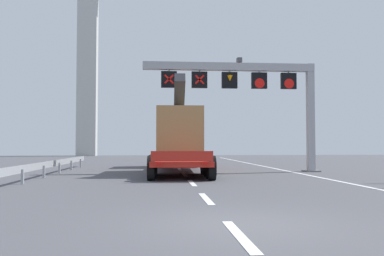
% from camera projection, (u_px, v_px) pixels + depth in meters
% --- Properties ---
extents(ground, '(112.00, 112.00, 0.00)m').
position_uv_depth(ground, '(239.00, 224.00, 8.22)').
color(ground, '#4C4C51').
extents(lane_markings, '(0.20, 57.06, 0.01)m').
position_uv_depth(lane_markings, '(178.00, 167.00, 29.34)').
color(lane_markings, silver).
rests_on(lane_markings, ground).
extents(edge_line_right, '(0.20, 63.00, 0.01)m').
position_uv_depth(edge_line_right, '(314.00, 176.00, 20.68)').
color(edge_line_right, silver).
rests_on(edge_line_right, ground).
extents(overhead_lane_gantry, '(10.42, 0.90, 6.73)m').
position_uv_depth(overhead_lane_gantry, '(251.00, 84.00, 24.45)').
color(overhead_lane_gantry, '#9EA0A5').
rests_on(overhead_lane_gantry, ground).
extents(heavy_haul_truck_red, '(3.32, 14.12, 5.30)m').
position_uv_depth(heavy_haul_truck_red, '(178.00, 138.00, 25.78)').
color(heavy_haul_truck_red, red).
rests_on(heavy_haul_truck_red, ground).
extents(guardrail_left, '(0.13, 25.17, 0.76)m').
position_uv_depth(guardrail_left, '(33.00, 168.00, 18.20)').
color(guardrail_left, '#999EA3').
rests_on(guardrail_left, ground).
extents(bridge_pylon_distant, '(9.00, 2.00, 39.63)m').
position_uv_depth(bridge_pylon_distant, '(88.00, 19.00, 61.28)').
color(bridge_pylon_distant, '#B7B7B2').
rests_on(bridge_pylon_distant, ground).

